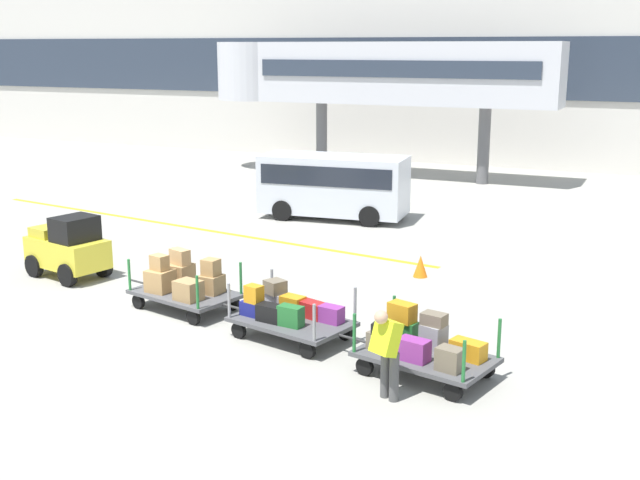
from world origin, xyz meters
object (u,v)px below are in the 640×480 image
at_px(baggage_cart_middle, 288,313).
at_px(safety_cone_near, 420,266).
at_px(baggage_handler, 387,350).
at_px(baggage_cart_tail, 423,346).
at_px(baggage_cart_lead, 184,284).
at_px(baggage_tug, 68,248).
at_px(shuttle_van, 334,182).

height_order(baggage_cart_middle, safety_cone_near, baggage_cart_middle).
relative_size(baggage_handler, safety_cone_near, 2.84).
bearing_deg(baggage_cart_tail, baggage_cart_lead, 167.13).
bearing_deg(baggage_tug, baggage_cart_lead, -12.92).
height_order(baggage_tug, baggage_cart_middle, baggage_tug).
distance_m(baggage_handler, shuttle_van, 14.16).
bearing_deg(baggage_cart_lead, baggage_cart_tail, -12.87).
xyz_separation_m(baggage_handler, safety_cone_near, (-1.65, 7.09, -0.59)).
distance_m(baggage_cart_lead, baggage_cart_tail, 5.98).
bearing_deg(shuttle_van, safety_cone_near, -49.26).
distance_m(baggage_cart_middle, shuttle_van, 11.33).
height_order(baggage_cart_lead, baggage_cart_tail, baggage_cart_lead).
xyz_separation_m(baggage_tug, baggage_cart_lead, (4.01, -0.92, -0.18)).
bearing_deg(safety_cone_near, baggage_tug, -155.58).
relative_size(baggage_tug, safety_cone_near, 4.17).
bearing_deg(baggage_cart_middle, baggage_cart_tail, -13.31).
distance_m(baggage_cart_middle, baggage_handler, 3.36).
bearing_deg(baggage_cart_tail, shuttle_van, 120.19).
bearing_deg(baggage_cart_tail, safety_cone_near, 107.66).
relative_size(baggage_cart_lead, baggage_cart_tail, 1.00).
distance_m(baggage_tug, shuttle_van, 9.70).
xyz_separation_m(baggage_cart_tail, safety_cone_near, (-1.87, 5.87, -0.26)).
xyz_separation_m(baggage_cart_tail, shuttle_van, (-6.63, 11.40, 0.70)).
distance_m(baggage_cart_lead, shuttle_van, 10.12).
xyz_separation_m(baggage_cart_middle, shuttle_van, (-3.67, 10.70, 0.74)).
distance_m(baggage_tug, baggage_cart_lead, 4.12).
xyz_separation_m(baggage_tug, baggage_handler, (9.62, -3.47, 0.11)).
xyz_separation_m(baggage_cart_lead, safety_cone_near, (3.96, 4.54, -0.30)).
bearing_deg(baggage_cart_lead, shuttle_van, 94.55).
height_order(baggage_cart_middle, baggage_handler, baggage_handler).
height_order(baggage_tug, baggage_handler, baggage_tug).
bearing_deg(shuttle_van, baggage_cart_middle, -71.06).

